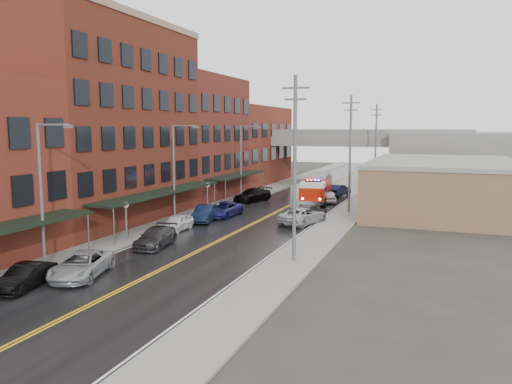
% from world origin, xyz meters
% --- Properties ---
extents(ground, '(220.00, 220.00, 0.00)m').
position_xyz_m(ground, '(0.00, 0.00, 0.00)').
color(ground, '#2D2B26').
rests_on(ground, ground).
extents(road, '(11.00, 160.00, 0.02)m').
position_xyz_m(road, '(0.00, 30.00, 0.01)').
color(road, black).
rests_on(road, ground).
extents(sidewalk_left, '(3.00, 160.00, 0.15)m').
position_xyz_m(sidewalk_left, '(-7.30, 30.00, 0.07)').
color(sidewalk_left, slate).
rests_on(sidewalk_left, ground).
extents(sidewalk_right, '(3.00, 160.00, 0.15)m').
position_xyz_m(sidewalk_right, '(7.30, 30.00, 0.07)').
color(sidewalk_right, slate).
rests_on(sidewalk_right, ground).
extents(curb_left, '(0.30, 160.00, 0.15)m').
position_xyz_m(curb_left, '(-5.65, 30.00, 0.07)').
color(curb_left, gray).
rests_on(curb_left, ground).
extents(curb_right, '(0.30, 160.00, 0.15)m').
position_xyz_m(curb_right, '(5.65, 30.00, 0.07)').
color(curb_right, gray).
rests_on(curb_right, ground).
extents(brick_building_b, '(9.00, 20.00, 18.00)m').
position_xyz_m(brick_building_b, '(-13.30, 23.00, 9.00)').
color(brick_building_b, '#532416').
rests_on(brick_building_b, ground).
extents(brick_building_c, '(9.00, 15.00, 15.00)m').
position_xyz_m(brick_building_c, '(-13.30, 40.50, 7.50)').
color(brick_building_c, maroon).
rests_on(brick_building_c, ground).
extents(brick_building_far, '(9.00, 20.00, 12.00)m').
position_xyz_m(brick_building_far, '(-13.30, 58.00, 6.00)').
color(brick_building_far, brown).
rests_on(brick_building_far, ground).
extents(tan_building, '(14.00, 22.00, 5.00)m').
position_xyz_m(tan_building, '(16.00, 40.00, 2.50)').
color(tan_building, brown).
rests_on(tan_building, ground).
extents(right_far_block, '(18.00, 30.00, 8.00)m').
position_xyz_m(right_far_block, '(18.00, 70.00, 4.00)').
color(right_far_block, slate).
rests_on(right_far_block, ground).
extents(awning_1, '(2.60, 18.00, 3.09)m').
position_xyz_m(awning_1, '(-7.49, 23.00, 2.99)').
color(awning_1, black).
rests_on(awning_1, ground).
extents(awning_2, '(2.60, 13.00, 3.09)m').
position_xyz_m(awning_2, '(-7.49, 40.50, 2.99)').
color(awning_2, black).
rests_on(awning_2, ground).
extents(globe_lamp_1, '(0.44, 0.44, 3.12)m').
position_xyz_m(globe_lamp_1, '(-6.40, 16.00, 2.31)').
color(globe_lamp_1, '#59595B').
rests_on(globe_lamp_1, ground).
extents(globe_lamp_2, '(0.44, 0.44, 3.12)m').
position_xyz_m(globe_lamp_2, '(-6.40, 30.00, 2.31)').
color(globe_lamp_2, '#59595B').
rests_on(globe_lamp_2, ground).
extents(street_lamp_0, '(2.64, 0.22, 9.00)m').
position_xyz_m(street_lamp_0, '(-6.55, 8.00, 5.19)').
color(street_lamp_0, '#59595B').
rests_on(street_lamp_0, ground).
extents(street_lamp_1, '(2.64, 0.22, 9.00)m').
position_xyz_m(street_lamp_1, '(-6.55, 24.00, 5.19)').
color(street_lamp_1, '#59595B').
rests_on(street_lamp_1, ground).
extents(street_lamp_2, '(2.64, 0.22, 9.00)m').
position_xyz_m(street_lamp_2, '(-6.55, 40.00, 5.19)').
color(street_lamp_2, '#59595B').
rests_on(street_lamp_2, ground).
extents(utility_pole_0, '(1.80, 0.24, 12.00)m').
position_xyz_m(utility_pole_0, '(7.20, 15.00, 6.31)').
color(utility_pole_0, '#59595B').
rests_on(utility_pole_0, ground).
extents(utility_pole_1, '(1.80, 0.24, 12.00)m').
position_xyz_m(utility_pole_1, '(7.20, 35.00, 6.31)').
color(utility_pole_1, '#59595B').
rests_on(utility_pole_1, ground).
extents(utility_pole_2, '(1.80, 0.24, 12.00)m').
position_xyz_m(utility_pole_2, '(7.20, 55.00, 6.31)').
color(utility_pole_2, '#59595B').
rests_on(utility_pole_2, ground).
extents(overpass, '(40.00, 10.00, 7.50)m').
position_xyz_m(overpass, '(0.00, 62.00, 5.99)').
color(overpass, slate).
rests_on(overpass, ground).
extents(fire_truck, '(4.30, 9.03, 3.20)m').
position_xyz_m(fire_truck, '(2.27, 41.17, 1.73)').
color(fire_truck, '#AB1A07').
rests_on(fire_truck, ground).
extents(parked_car_left_1, '(2.12, 4.27, 1.34)m').
position_xyz_m(parked_car_left_1, '(-5.00, 4.70, 0.67)').
color(parked_car_left_1, black).
rests_on(parked_car_left_1, ground).
extents(parked_car_left_2, '(3.74, 5.66, 1.44)m').
position_xyz_m(parked_car_left_2, '(-3.60, 7.53, 0.72)').
color(parked_car_left_2, '#929599').
rests_on(parked_car_left_2, ground).
extents(parked_car_left_3, '(2.70, 5.09, 1.41)m').
position_xyz_m(parked_car_left_3, '(-3.60, 15.62, 0.70)').
color(parked_car_left_3, '#28272A').
rests_on(parked_car_left_3, ground).
extents(parked_car_left_4, '(1.81, 4.11, 1.38)m').
position_xyz_m(parked_car_left_4, '(-5.00, 21.20, 0.69)').
color(parked_car_left_4, silver).
rests_on(parked_car_left_4, ground).
extents(parked_car_left_5, '(2.59, 4.93, 1.54)m').
position_xyz_m(parked_car_left_5, '(-4.62, 25.82, 0.77)').
color(parked_car_left_5, black).
rests_on(parked_car_left_5, ground).
extents(parked_car_left_6, '(2.64, 5.30, 1.44)m').
position_xyz_m(parked_car_left_6, '(-4.13, 28.88, 0.72)').
color(parked_car_left_6, '#161854').
rests_on(parked_car_left_6, ground).
extents(parked_car_left_7, '(3.82, 5.88, 1.58)m').
position_xyz_m(parked_car_left_7, '(-5.00, 39.20, 0.79)').
color(parked_car_left_7, black).
rests_on(parked_car_left_7, ground).
extents(parked_car_right_0, '(4.01, 6.01, 1.53)m').
position_xyz_m(parked_car_right_0, '(4.28, 27.92, 0.77)').
color(parked_car_right_0, '#A6A9AE').
rests_on(parked_car_right_0, ground).
extents(parked_car_right_1, '(2.83, 5.35, 1.48)m').
position_xyz_m(parked_car_right_1, '(4.23, 30.18, 0.74)').
color(parked_car_right_1, '#2A2A2D').
rests_on(parked_car_right_1, ground).
extents(parked_car_right_2, '(2.78, 4.43, 1.41)m').
position_xyz_m(parked_car_right_2, '(3.60, 41.80, 0.70)').
color(parked_car_right_2, white).
rests_on(parked_car_right_2, ground).
extents(parked_car_right_3, '(2.54, 4.79, 1.50)m').
position_xyz_m(parked_car_right_3, '(3.60, 47.80, 0.75)').
color(parked_car_right_3, black).
rests_on(parked_car_right_3, ground).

